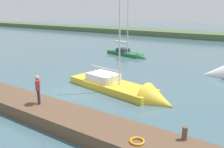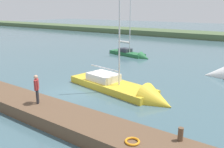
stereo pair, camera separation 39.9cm
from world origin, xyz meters
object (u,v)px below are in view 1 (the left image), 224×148
life_ring_buoy (137,141)px  person_on_dock (38,88)px  mooring_post_near (185,133)px  sailboat_outer_mooring (129,55)px  sailboat_behind_pier (127,92)px

life_ring_buoy → person_on_dock: bearing=-4.1°
mooring_post_near → sailboat_outer_mooring: sailboat_outer_mooring is taller
mooring_post_near → sailboat_behind_pier: 8.10m
life_ring_buoy → mooring_post_near: bearing=-140.5°
sailboat_behind_pier → life_ring_buoy: bearing=-46.9°
life_ring_buoy → person_on_dock: (6.85, -0.49, 0.97)m
life_ring_buoy → sailboat_behind_pier: bearing=-56.5°
mooring_post_near → life_ring_buoy: bearing=39.5°
life_ring_buoy → sailboat_outer_mooring: (11.63, -19.62, -0.62)m
sailboat_outer_mooring → person_on_dock: sailboat_outer_mooring is taller
mooring_post_near → life_ring_buoy: 2.10m
sailboat_behind_pier → sailboat_outer_mooring: bearing=128.7°
sailboat_behind_pier → sailboat_outer_mooring: sailboat_behind_pier is taller
sailboat_behind_pier → person_on_dock: (2.43, 6.18, 1.62)m
life_ring_buoy → sailboat_behind_pier: sailboat_behind_pier is taller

